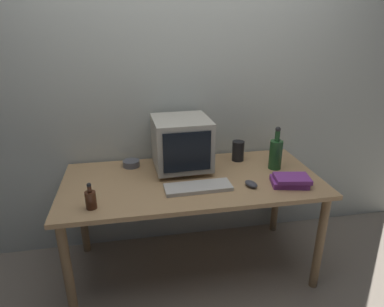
% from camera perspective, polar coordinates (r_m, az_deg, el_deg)
% --- Properties ---
extents(ground_plane, '(6.00, 6.00, 0.00)m').
position_cam_1_polar(ground_plane, '(2.63, -0.00, -18.77)').
color(ground_plane, gray).
extents(back_wall, '(4.00, 0.08, 2.50)m').
position_cam_1_polar(back_wall, '(2.50, -1.98, 11.11)').
color(back_wall, beige).
rests_on(back_wall, ground).
extents(desk, '(1.70, 0.81, 0.73)m').
position_cam_1_polar(desk, '(2.27, -0.00, -6.11)').
color(desk, tan).
rests_on(desk, ground).
extents(crt_monitor, '(0.39, 0.40, 0.37)m').
position_cam_1_polar(crt_monitor, '(2.30, -1.82, 1.75)').
color(crt_monitor, '#B2AD9E').
rests_on(crt_monitor, desk).
extents(keyboard, '(0.42, 0.16, 0.02)m').
position_cam_1_polar(keyboard, '(2.09, 1.06, -5.80)').
color(keyboard, beige).
rests_on(keyboard, desk).
extents(computer_mouse, '(0.09, 0.11, 0.04)m').
position_cam_1_polar(computer_mouse, '(2.15, 10.10, -5.17)').
color(computer_mouse, '#3F3F47').
rests_on(computer_mouse, desk).
extents(bottle_tall, '(0.09, 0.09, 0.31)m').
position_cam_1_polar(bottle_tall, '(2.41, 14.16, 0.06)').
color(bottle_tall, '#1E4C23').
rests_on(bottle_tall, desk).
extents(bottle_short, '(0.06, 0.06, 0.16)m').
position_cam_1_polar(bottle_short, '(1.95, -16.99, -7.47)').
color(bottle_short, '#472314').
rests_on(bottle_short, desk).
extents(book_stack, '(0.25, 0.21, 0.06)m').
position_cam_1_polar(book_stack, '(2.22, 16.51, -4.47)').
color(book_stack, '#843893').
rests_on(book_stack, desk).
extents(cd_spindle, '(0.12, 0.12, 0.04)m').
position_cam_1_polar(cd_spindle, '(2.44, -10.37, -1.69)').
color(cd_spindle, '#595B66').
rests_on(cd_spindle, desk).
extents(metal_canister, '(0.09, 0.09, 0.15)m').
position_cam_1_polar(metal_canister, '(2.52, 7.90, 0.45)').
color(metal_canister, black).
rests_on(metal_canister, desk).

